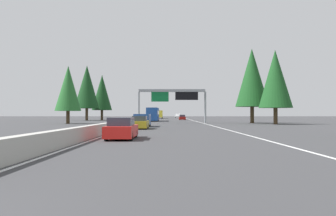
{
  "coord_description": "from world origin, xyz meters",
  "views": [
    {
      "loc": [
        -3.53,
        -5.21,
        1.7
      ],
      "look_at": [
        55.95,
        -5.12,
        2.84
      ],
      "focal_mm": 33.22,
      "sensor_mm": 36.0,
      "label": 1
    }
  ],
  "objects_px": {
    "sedan_mid_center": "(182,118)",
    "conifer_left_near": "(68,88)",
    "pickup_near_right": "(178,116)",
    "box_truck_far_left": "(159,114)",
    "conifer_left_mid": "(87,87)",
    "conifer_left_far": "(102,93)",
    "bus_far_center": "(153,114)",
    "sign_gantry_overhead": "(173,96)",
    "conifer_right_mid": "(252,78)",
    "sedan_far_right": "(140,123)",
    "minivan_distant_a": "(143,120)",
    "conifer_right_near": "(275,79)",
    "sedan_near_center": "(122,129)"
  },
  "relations": [
    {
      "from": "sign_gantry_overhead",
      "to": "sedan_far_right",
      "type": "distance_m",
      "value": 22.8
    },
    {
      "from": "sedan_near_center",
      "to": "conifer_left_far",
      "type": "height_order",
      "value": "conifer_left_far"
    },
    {
      "from": "conifer_right_near",
      "to": "sedan_near_center",
      "type": "bearing_deg",
      "value": 145.16
    },
    {
      "from": "sedan_near_center",
      "to": "conifer_left_far",
      "type": "xyz_separation_m",
      "value": [
        64.65,
        15.25,
        6.94
      ]
    },
    {
      "from": "bus_far_center",
      "to": "sedan_far_right",
      "type": "bearing_deg",
      "value": -179.39
    },
    {
      "from": "pickup_near_right",
      "to": "conifer_right_near",
      "type": "height_order",
      "value": "conifer_right_near"
    },
    {
      "from": "sedan_near_center",
      "to": "conifer_left_near",
      "type": "bearing_deg",
      "value": 23.55
    },
    {
      "from": "sedan_mid_center",
      "to": "conifer_left_mid",
      "type": "xyz_separation_m",
      "value": [
        -7.17,
        25.16,
        8.07
      ]
    },
    {
      "from": "box_truck_far_left",
      "to": "conifer_left_mid",
      "type": "xyz_separation_m",
      "value": [
        -32.44,
        17.91,
        7.14
      ]
    },
    {
      "from": "conifer_right_near",
      "to": "conifer_left_far",
      "type": "bearing_deg",
      "value": 46.02
    },
    {
      "from": "conifer_left_far",
      "to": "conifer_right_mid",
      "type": "bearing_deg",
      "value": -129.64
    },
    {
      "from": "conifer_left_mid",
      "to": "conifer_left_far",
      "type": "distance_m",
      "value": 6.01
    },
    {
      "from": "sedan_far_right",
      "to": "bus_far_center",
      "type": "relative_size",
      "value": 0.38
    },
    {
      "from": "conifer_right_mid",
      "to": "conifer_left_near",
      "type": "relative_size",
      "value": 1.37
    },
    {
      "from": "minivan_distant_a",
      "to": "conifer_right_near",
      "type": "bearing_deg",
      "value": -65.98
    },
    {
      "from": "bus_far_center",
      "to": "pickup_near_right",
      "type": "distance_m",
      "value": 60.86
    },
    {
      "from": "sedan_near_center",
      "to": "box_truck_far_left",
      "type": "relative_size",
      "value": 0.52
    },
    {
      "from": "conifer_right_near",
      "to": "conifer_left_far",
      "type": "distance_m",
      "value": 50.08
    },
    {
      "from": "conifer_left_mid",
      "to": "conifer_left_far",
      "type": "height_order",
      "value": "conifer_left_mid"
    },
    {
      "from": "bus_far_center",
      "to": "conifer_right_mid",
      "type": "distance_m",
      "value": 25.59
    },
    {
      "from": "pickup_near_right",
      "to": "conifer_right_mid",
      "type": "height_order",
      "value": "conifer_right_mid"
    },
    {
      "from": "pickup_near_right",
      "to": "box_truck_far_left",
      "type": "bearing_deg",
      "value": 160.44
    },
    {
      "from": "conifer_left_mid",
      "to": "sedan_far_right",
      "type": "bearing_deg",
      "value": -158.3
    },
    {
      "from": "sedan_far_right",
      "to": "conifer_left_mid",
      "type": "relative_size",
      "value": 0.31
    },
    {
      "from": "bus_far_center",
      "to": "conifer_left_near",
      "type": "height_order",
      "value": "conifer_left_near"
    },
    {
      "from": "conifer_right_mid",
      "to": "conifer_left_near",
      "type": "xyz_separation_m",
      "value": [
        -3.49,
        33.12,
        -2.29
      ]
    },
    {
      "from": "sedan_mid_center",
      "to": "pickup_near_right",
      "type": "relative_size",
      "value": 0.79
    },
    {
      "from": "minivan_distant_a",
      "to": "conifer_left_mid",
      "type": "xyz_separation_m",
      "value": [
        38.99,
        17.79,
        7.8
      ]
    },
    {
      "from": "sign_gantry_overhead",
      "to": "conifer_left_far",
      "type": "distance_m",
      "value": 34.45
    },
    {
      "from": "conifer_left_near",
      "to": "conifer_left_mid",
      "type": "distance_m",
      "value": 26.84
    },
    {
      "from": "sedan_mid_center",
      "to": "conifer_left_mid",
      "type": "bearing_deg",
      "value": 105.9
    },
    {
      "from": "conifer_right_mid",
      "to": "box_truck_far_left",
      "type": "bearing_deg",
      "value": 18.84
    },
    {
      "from": "conifer_left_near",
      "to": "conifer_left_far",
      "type": "xyz_separation_m",
      "value": [
        31.64,
        0.86,
        1.45
      ]
    },
    {
      "from": "sign_gantry_overhead",
      "to": "pickup_near_right",
      "type": "height_order",
      "value": "sign_gantry_overhead"
    },
    {
      "from": "minivan_distant_a",
      "to": "sedan_far_right",
      "type": "bearing_deg",
      "value": -177.94
    },
    {
      "from": "bus_far_center",
      "to": "sedan_mid_center",
      "type": "relative_size",
      "value": 2.61
    },
    {
      "from": "conifer_right_mid",
      "to": "conifer_left_near",
      "type": "height_order",
      "value": "conifer_right_mid"
    },
    {
      "from": "bus_far_center",
      "to": "conifer_left_near",
      "type": "relative_size",
      "value": 1.13
    },
    {
      "from": "minivan_distant_a",
      "to": "sedan_mid_center",
      "type": "bearing_deg",
      "value": -9.06
    },
    {
      "from": "sedan_far_right",
      "to": "bus_far_center",
      "type": "xyz_separation_m",
      "value": [
        37.82,
        0.4,
        1.03
      ]
    },
    {
      "from": "sedan_mid_center",
      "to": "conifer_left_near",
      "type": "bearing_deg",
      "value": 147.45
    },
    {
      "from": "box_truck_far_left",
      "to": "conifer_left_far",
      "type": "bearing_deg",
      "value": 151.06
    },
    {
      "from": "conifer_left_far",
      "to": "conifer_left_mid",
      "type": "bearing_deg",
      "value": 151.28
    },
    {
      "from": "sedan_far_right",
      "to": "box_truck_far_left",
      "type": "bearing_deg",
      "value": 0.08
    },
    {
      "from": "sedan_mid_center",
      "to": "conifer_left_far",
      "type": "xyz_separation_m",
      "value": [
        -1.99,
        22.32,
        6.94
      ]
    },
    {
      "from": "bus_far_center",
      "to": "box_truck_far_left",
      "type": "height_order",
      "value": "bus_far_center"
    },
    {
      "from": "sedan_far_right",
      "to": "minivan_distant_a",
      "type": "bearing_deg",
      "value": 2.06
    },
    {
      "from": "sedan_mid_center",
      "to": "conifer_right_near",
      "type": "relative_size",
      "value": 0.36
    },
    {
      "from": "pickup_near_right",
      "to": "conifer_left_near",
      "type": "bearing_deg",
      "value": 164.85
    },
    {
      "from": "sedan_near_center",
      "to": "sedan_far_right",
      "type": "relative_size",
      "value": 1.0
    }
  ]
}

